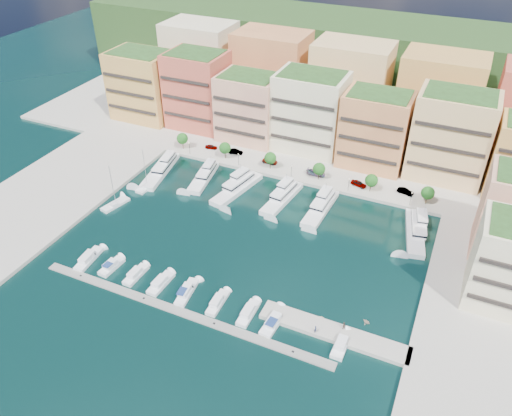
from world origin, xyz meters
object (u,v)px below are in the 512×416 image
object	(u,v)px
yacht_1	(204,176)
yacht_6	(416,230)
tree_0	(182,139)
cruiser_6	(248,313)
sailboat_2	(147,187)
tree_3	(319,169)
tender_3	(367,322)
cruiser_4	(186,292)
cruiser_5	(218,303)
yacht_4	(321,206)
person_1	(344,325)
cruiser_1	(111,267)
tree_2	(270,158)
car_5	(405,191)
car_4	(359,184)
lamppost_3	(349,182)
car_0	(211,147)
person_0	(316,329)
cruiser_2	(136,275)
car_1	(236,152)
lamppost_1	(238,157)
car_2	(270,161)
cruiser_7	(273,322)
tree_5	(428,193)
yacht_2	(238,186)
yacht_3	(283,196)
yacht_0	(162,168)
tree_1	(225,148)
tree_4	(371,180)
cruiser_0	(89,259)
lamppost_0	(189,146)
sailboat_1	(115,205)
cruiser_9	(341,345)
cruiser_3	(161,283)
tender_1	(321,317)

from	to	relation	value
yacht_1	yacht_6	distance (m)	64.37
tree_0	yacht_6	bearing A→B (deg)	-9.71
tree_0	cruiser_6	bearing A→B (deg)	-48.45
yacht_1	sailboat_2	size ratio (longest dim) A/B	1.39
tree_3	tender_3	xyz separation A→B (m)	(27.56, -49.69, -4.29)
cruiser_4	cruiser_5	world-z (taller)	cruiser_4
yacht_4	person_1	xyz separation A→B (m)	(18.18, -40.65, 0.81)
yacht_6	cruiser_1	size ratio (longest dim) A/B	2.82
tree_2	car_5	world-z (taller)	tree_2
yacht_4	car_4	world-z (taller)	yacht_4
lamppost_3	car_0	bearing A→B (deg)	172.93
tender_3	cruiser_1	bearing A→B (deg)	121.40
car_0	person_0	bearing A→B (deg)	-149.80
cruiser_2	car_1	world-z (taller)	car_1
tree_2	cruiser_2	bearing A→B (deg)	-99.83
lamppost_1	cruiser_1	bearing A→B (deg)	-97.35
car_2	car_5	world-z (taller)	car_5
yacht_4	car_4	bearing A→B (deg)	65.72
cruiser_7	tree_5	bearing A→B (deg)	68.82
sailboat_2	car_0	distance (m)	29.02
person_0	yacht_2	bearing A→B (deg)	30.05
car_4	yacht_3	bearing A→B (deg)	142.53
cruiser_1	car_1	xyz separation A→B (m)	(3.00, 62.14, 1.22)
yacht_0	yacht_2	distance (m)	26.71
tree_5	yacht_0	size ratio (longest dim) A/B	0.25
tree_3	car_0	distance (m)	39.57
tree_1	tree_4	size ratio (longest dim) A/B	1.00
yacht_2	cruiser_0	size ratio (longest dim) A/B	2.25
lamppost_3	yacht_2	xyz separation A→B (m)	(-30.49, -11.65, -2.62)
lamppost_0	yacht_4	distance (m)	50.73
yacht_0	cruiser_4	world-z (taller)	yacht_0
tree_5	person_1	size ratio (longest dim) A/B	3.13
tree_5	lamppost_0	world-z (taller)	tree_5
tree_4	lamppost_3	bearing A→B (deg)	-159.03
cruiser_1	sailboat_2	bearing A→B (deg)	110.97
tree_2	sailboat_1	distance (m)	48.98
cruiser_2	sailboat_1	distance (m)	31.84
tree_1	car_2	bearing A→B (deg)	11.83
car_1	cruiser_1	bearing A→B (deg)	170.33
cruiser_0	car_1	distance (m)	62.94
sailboat_2	sailboat_1	bearing A→B (deg)	-103.69
tender_3	yacht_2	bearing A→B (deg)	76.89
yacht_3	yacht_1	bearing A→B (deg)	179.01
lamppost_0	cruiser_9	bearing A→B (deg)	-39.20
car_4	person_1	size ratio (longest dim) A/B	2.65
cruiser_3	sailboat_2	distance (m)	43.26
cruiser_0	tender_1	bearing A→B (deg)	5.48
tree_2	lamppost_3	world-z (taller)	tree_2
cruiser_2	sailboat_2	distance (m)	39.25
tree_2	yacht_4	xyz separation A→B (m)	(21.42, -13.42, -3.65)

